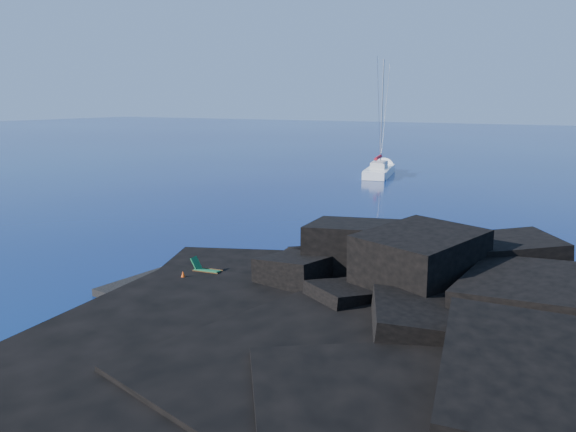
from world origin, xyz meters
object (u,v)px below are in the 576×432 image
deck_chair (208,267)px  marker_cone (183,277)px  sunbather (240,295)px  sailboat (379,175)px

deck_chair → marker_cone: bearing=-116.3°
deck_chair → sunbather: 3.63m
sailboat → deck_chair: 43.04m
deck_chair → sunbather: size_ratio=0.86×
sailboat → sunbather: bearing=-89.5°
sailboat → deck_chair: (6.62, -42.52, 0.85)m
sunbather → marker_cone: marker_cone is taller
sailboat → sunbather: (9.75, -44.32, 0.52)m
sunbather → marker_cone: bearing=-174.6°
sailboat → marker_cone: size_ratio=24.06×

